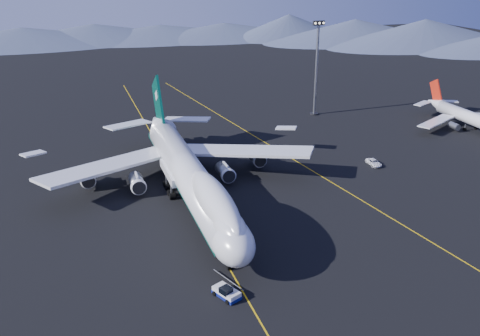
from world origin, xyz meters
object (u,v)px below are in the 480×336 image
object	(u,v)px
boeing_747	(189,174)
pushback_tug	(227,293)
second_jet	(473,119)
floodlight_mast	(316,68)
service_van	(374,162)

from	to	relation	value
boeing_747	pushback_tug	bearing A→B (deg)	-94.46
boeing_747	second_jet	size ratio (longest dim) A/B	1.83
boeing_747	floodlight_mast	size ratio (longest dim) A/B	2.55
boeing_747	pushback_tug	world-z (taller)	boeing_747
second_jet	service_van	distance (m)	43.55
boeing_747	service_van	size ratio (longest dim) A/B	14.83
second_jet	service_van	bearing A→B (deg)	-145.17
second_jet	floodlight_mast	size ratio (longest dim) A/B	1.40
pushback_tug	service_van	world-z (taller)	pushback_tug
pushback_tug	second_jet	distance (m)	104.31
pushback_tug	service_van	distance (m)	62.18
boeing_747	service_van	world-z (taller)	boeing_747
service_van	floodlight_mast	distance (m)	46.68
pushback_tug	second_jet	bearing A→B (deg)	6.71
pushback_tug	second_jet	size ratio (longest dim) A/B	0.12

